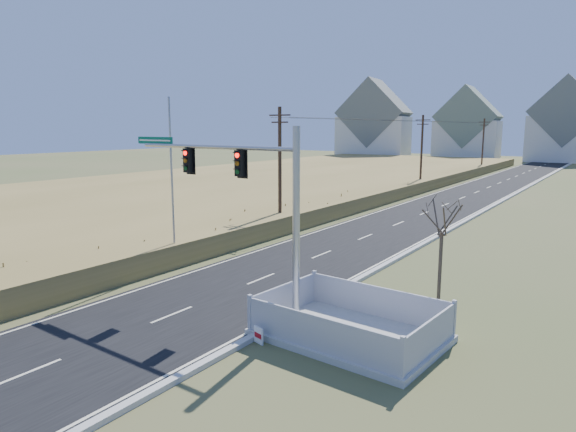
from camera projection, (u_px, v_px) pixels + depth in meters
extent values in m
plane|color=#4A572A|center=(206.00, 302.00, 22.40)|extent=(260.00, 260.00, 0.00)
cube|color=black|center=(485.00, 189.00, 63.26)|extent=(8.00, 180.00, 0.06)
cube|color=#B2AFA8|center=(521.00, 191.00, 60.96)|extent=(0.30, 180.00, 0.18)
cube|color=#9C8346|center=(279.00, 180.00, 68.19)|extent=(38.00, 110.00, 1.30)
cylinder|color=#422D1E|center=(280.00, 169.00, 37.47)|extent=(0.26, 0.26, 9.00)
cube|color=#422D1E|center=(280.00, 115.00, 36.80)|extent=(1.80, 0.10, 0.10)
cube|color=#422D1E|center=(280.00, 122.00, 36.88)|extent=(1.40, 0.10, 0.10)
cylinder|color=#422D1E|center=(421.00, 153.00, 61.98)|extent=(0.26, 0.26, 9.00)
cube|color=#422D1E|center=(423.00, 120.00, 61.32)|extent=(1.80, 0.10, 0.10)
cube|color=#422D1E|center=(423.00, 124.00, 61.40)|extent=(1.40, 0.10, 0.10)
cylinder|color=#422D1E|center=(483.00, 145.00, 86.50)|extent=(0.26, 0.26, 9.00)
cube|color=#422D1E|center=(484.00, 122.00, 85.84)|extent=(1.80, 0.10, 0.10)
cube|color=#422D1E|center=(484.00, 125.00, 85.92)|extent=(1.40, 0.10, 0.10)
cube|color=silver|center=(374.00, 138.00, 124.18)|extent=(17.38, 13.12, 10.00)
cube|color=slate|center=(374.00, 113.00, 123.18)|extent=(17.69, 13.38, 16.29)
cube|color=silver|center=(467.00, 140.00, 119.80)|extent=(14.66, 10.95, 9.00)
cube|color=slate|center=(468.00, 117.00, 118.88)|extent=(14.93, 11.17, 14.26)
cube|color=silver|center=(565.00, 139.00, 111.98)|extent=(15.00, 10.00, 10.00)
cube|color=slate|center=(568.00, 111.00, 110.97)|extent=(15.27, 10.20, 15.27)
cylinder|color=#9EA0A5|center=(296.00, 319.00, 20.14)|extent=(0.65, 0.65, 0.22)
cylinder|color=#9EA0A5|center=(296.00, 227.00, 19.51)|extent=(0.28, 0.28, 7.60)
cylinder|color=#9EA0A5|center=(212.00, 147.00, 21.55)|extent=(8.68, 0.55, 0.17)
cube|color=black|center=(240.00, 163.00, 20.76)|extent=(0.35, 0.29, 1.05)
cube|color=black|center=(188.00, 160.00, 22.54)|extent=(0.35, 0.29, 1.05)
cube|color=#055A42|center=(155.00, 140.00, 23.67)|extent=(2.39, 0.14, 0.33)
cube|color=#B7B5AD|center=(350.00, 335.00, 18.54)|extent=(6.67, 4.81, 0.24)
cube|color=#B0AFB4|center=(318.00, 334.00, 16.86)|extent=(6.04, 0.55, 1.21)
cube|color=#B0AFB4|center=(377.00, 301.00, 19.97)|extent=(6.04, 0.55, 1.21)
cube|color=#B0AFB4|center=(285.00, 299.00, 20.27)|extent=(0.39, 4.03, 1.21)
cube|color=#B0AFB4|center=(430.00, 337.00, 16.57)|extent=(0.39, 4.03, 1.21)
cube|color=white|center=(259.00, 335.00, 18.03)|extent=(0.48, 0.19, 0.61)
cube|color=#B10B13|center=(258.00, 336.00, 18.01)|extent=(0.38, 0.13, 0.18)
cylinder|color=#B7B5AD|center=(175.00, 265.00, 28.19)|extent=(0.41, 0.41, 0.18)
cylinder|color=#9EA0A5|center=(172.00, 184.00, 27.43)|extent=(0.11, 0.11, 9.11)
cylinder|color=#4C3F33|center=(440.00, 271.00, 21.31)|extent=(0.15, 0.15, 3.28)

